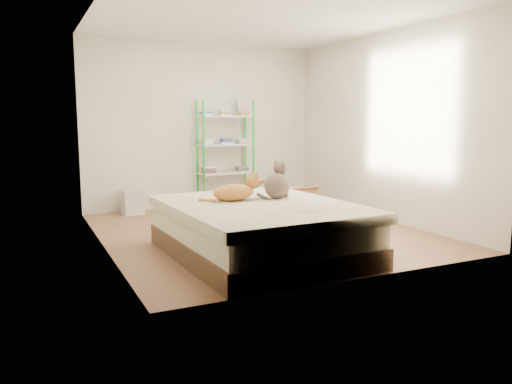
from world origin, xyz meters
TOP-DOWN VIEW (x-y plane):
  - room at (0.00, 0.00)m, footprint 3.81×4.21m
  - bed at (-0.50, -1.03)m, footprint 1.81×2.22m
  - orange_cat at (-0.67, -0.76)m, footprint 0.59×0.37m
  - grey_cat at (-0.18, -0.80)m, footprint 0.45×0.44m
  - shelf_unit at (0.31, 1.88)m, footprint 0.91×0.36m
  - cardboard_box at (0.94, 0.81)m, footprint 0.58×0.56m
  - white_bin at (-1.21, 1.85)m, footprint 0.35×0.32m

SIDE VIEW (x-z plane):
  - white_bin at x=-1.21m, z-range 0.00..0.37m
  - cardboard_box at x=0.94m, z-range -0.03..0.42m
  - bed at x=-0.50m, z-range 0.00..0.55m
  - orange_cat at x=-0.67m, z-range 0.55..0.77m
  - grey_cat at x=-0.18m, z-range 0.55..0.95m
  - shelf_unit at x=0.31m, z-range 0.03..1.77m
  - room at x=0.00m, z-range 0.00..2.61m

